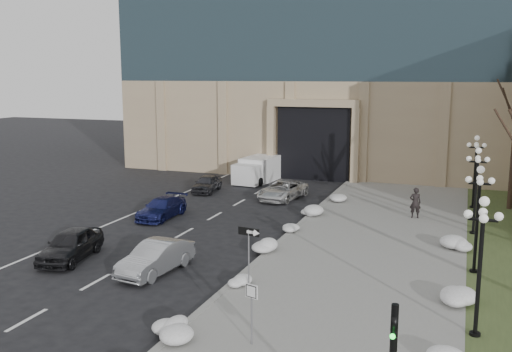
{
  "coord_description": "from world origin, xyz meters",
  "views": [
    {
      "loc": [
        7.63,
        -12.88,
        8.51
      ],
      "look_at": [
        -2.17,
        13.59,
        3.5
      ],
      "focal_mm": 40.0,
      "sensor_mm": 36.0,
      "label": 1
    }
  ],
  "objects_px": {
    "car_c": "(162,208)",
    "keep_sign": "(252,301)",
    "lamppost_c": "(477,179)",
    "pedestrian": "(415,203)",
    "car_a": "(71,245)",
    "lamppost_a": "(481,248)",
    "car_b": "(156,258)",
    "box_truck": "(260,169)",
    "car_e": "(207,183)",
    "lamppost_b": "(478,205)",
    "one_way_sign": "(252,240)",
    "car_d": "(283,190)",
    "lamppost_d": "(476,162)"
  },
  "relations": [
    {
      "from": "car_c",
      "to": "keep_sign",
      "type": "relative_size",
      "value": 1.99
    },
    {
      "from": "keep_sign",
      "to": "lamppost_c",
      "type": "relative_size",
      "value": 0.44
    },
    {
      "from": "pedestrian",
      "to": "lamppost_c",
      "type": "xyz_separation_m",
      "value": [
        3.26,
        -2.39,
        2.04
      ]
    },
    {
      "from": "car_a",
      "to": "lamppost_a",
      "type": "bearing_deg",
      "value": -17.14
    },
    {
      "from": "car_a",
      "to": "pedestrian",
      "type": "xyz_separation_m",
      "value": [
        14.4,
        13.29,
        0.32
      ]
    },
    {
      "from": "car_c",
      "to": "car_b",
      "type": "bearing_deg",
      "value": -61.81
    },
    {
      "from": "keep_sign",
      "to": "lamppost_a",
      "type": "distance_m",
      "value": 7.51
    },
    {
      "from": "lamppost_c",
      "to": "box_truck",
      "type": "bearing_deg",
      "value": 145.44
    },
    {
      "from": "car_b",
      "to": "car_c",
      "type": "xyz_separation_m",
      "value": [
        -4.6,
        8.61,
        -0.07
      ]
    },
    {
      "from": "car_e",
      "to": "keep_sign",
      "type": "distance_m",
      "value": 24.73
    },
    {
      "from": "car_b",
      "to": "lamppost_b",
      "type": "xyz_separation_m",
      "value": [
        13.01,
        4.61,
        2.39
      ]
    },
    {
      "from": "pedestrian",
      "to": "keep_sign",
      "type": "bearing_deg",
      "value": 65.77
    },
    {
      "from": "lamppost_c",
      "to": "car_e",
      "type": "bearing_deg",
      "value": 163.16
    },
    {
      "from": "lamppost_a",
      "to": "pedestrian",
      "type": "bearing_deg",
      "value": 101.95
    },
    {
      "from": "pedestrian",
      "to": "keep_sign",
      "type": "height_order",
      "value": "keep_sign"
    },
    {
      "from": "car_a",
      "to": "pedestrian",
      "type": "distance_m",
      "value": 19.6
    },
    {
      "from": "one_way_sign",
      "to": "lamppost_a",
      "type": "relative_size",
      "value": 0.55
    },
    {
      "from": "lamppost_b",
      "to": "lamppost_c",
      "type": "relative_size",
      "value": 1.0
    },
    {
      "from": "box_truck",
      "to": "lamppost_c",
      "type": "height_order",
      "value": "lamppost_c"
    },
    {
      "from": "car_d",
      "to": "keep_sign",
      "type": "relative_size",
      "value": 2.22
    },
    {
      "from": "one_way_sign",
      "to": "lamppost_b",
      "type": "relative_size",
      "value": 0.55
    },
    {
      "from": "lamppost_c",
      "to": "lamppost_d",
      "type": "bearing_deg",
      "value": 90.0
    },
    {
      "from": "pedestrian",
      "to": "box_truck",
      "type": "height_order",
      "value": "box_truck"
    },
    {
      "from": "car_b",
      "to": "lamppost_c",
      "type": "bearing_deg",
      "value": 46.85
    },
    {
      "from": "box_truck",
      "to": "one_way_sign",
      "type": "xyz_separation_m",
      "value": [
        7.94,
        -22.92,
        1.2
      ]
    },
    {
      "from": "pedestrian",
      "to": "lamppost_d",
      "type": "bearing_deg",
      "value": -142.3
    },
    {
      "from": "car_a",
      "to": "lamppost_c",
      "type": "height_order",
      "value": "lamppost_c"
    },
    {
      "from": "lamppost_a",
      "to": "lamppost_b",
      "type": "distance_m",
      "value": 6.5
    },
    {
      "from": "car_b",
      "to": "lamppost_c",
      "type": "relative_size",
      "value": 0.87
    },
    {
      "from": "lamppost_c",
      "to": "one_way_sign",
      "type": "bearing_deg",
      "value": -125.21
    },
    {
      "from": "car_c",
      "to": "car_d",
      "type": "bearing_deg",
      "value": 55.32
    },
    {
      "from": "car_c",
      "to": "lamppost_a",
      "type": "height_order",
      "value": "lamppost_a"
    },
    {
      "from": "lamppost_a",
      "to": "lamppost_d",
      "type": "relative_size",
      "value": 1.0
    },
    {
      "from": "lamppost_a",
      "to": "lamppost_c",
      "type": "bearing_deg",
      "value": 90.0
    },
    {
      "from": "car_b",
      "to": "lamppost_c",
      "type": "height_order",
      "value": "lamppost_c"
    },
    {
      "from": "car_d",
      "to": "lamppost_d",
      "type": "xyz_separation_m",
      "value": [
        12.37,
        1.43,
        2.42
      ]
    },
    {
      "from": "pedestrian",
      "to": "lamppost_b",
      "type": "height_order",
      "value": "lamppost_b"
    },
    {
      "from": "lamppost_a",
      "to": "lamppost_c",
      "type": "xyz_separation_m",
      "value": [
        0.0,
        13.0,
        0.0
      ]
    },
    {
      "from": "car_a",
      "to": "keep_sign",
      "type": "bearing_deg",
      "value": -35.88
    },
    {
      "from": "car_e",
      "to": "keep_sign",
      "type": "relative_size",
      "value": 1.74
    },
    {
      "from": "car_e",
      "to": "one_way_sign",
      "type": "bearing_deg",
      "value": -66.64
    },
    {
      "from": "box_truck",
      "to": "lamppost_c",
      "type": "bearing_deg",
      "value": -28.94
    },
    {
      "from": "one_way_sign",
      "to": "keep_sign",
      "type": "height_order",
      "value": "one_way_sign"
    },
    {
      "from": "car_a",
      "to": "one_way_sign",
      "type": "bearing_deg",
      "value": -15.51
    },
    {
      "from": "car_c",
      "to": "car_d",
      "type": "xyz_separation_m",
      "value": [
        5.25,
        7.57,
        0.04
      ]
    },
    {
      "from": "lamppost_a",
      "to": "car_d",
      "type": "bearing_deg",
      "value": 124.4
    },
    {
      "from": "car_e",
      "to": "box_truck",
      "type": "relative_size",
      "value": 0.58
    },
    {
      "from": "lamppost_a",
      "to": "one_way_sign",
      "type": "bearing_deg",
      "value": 171.4
    },
    {
      "from": "keep_sign",
      "to": "lamppost_d",
      "type": "xyz_separation_m",
      "value": [
        6.64,
        22.66,
        1.52
      ]
    },
    {
      "from": "car_a",
      "to": "lamppost_d",
      "type": "relative_size",
      "value": 0.89
    }
  ]
}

